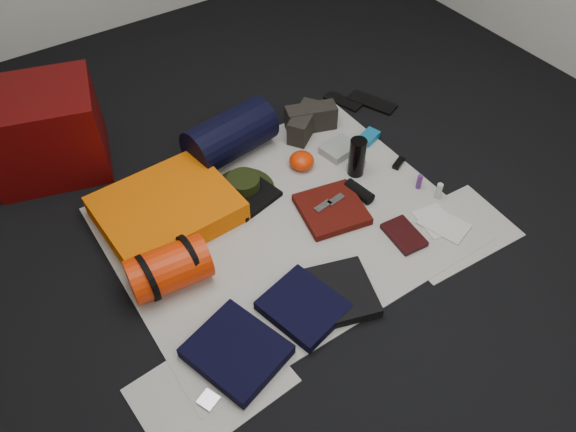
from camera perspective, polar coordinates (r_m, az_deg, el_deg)
floor at (r=2.76m, az=-0.47°, el=-0.91°), size 4.50×4.50×0.02m
newspaper_mat at (r=2.75m, az=-0.48°, el=-0.73°), size 1.60×1.30×0.01m
newspaper_sheet_front_left at (r=2.30m, az=-7.78°, el=-16.69°), size 0.61×0.44×0.00m
newspaper_sheet_front_right at (r=2.83m, az=16.32°, el=-1.51°), size 0.60×0.43×0.00m
red_cabinet at (r=3.16m, az=-23.49°, el=7.89°), size 0.66×0.60×0.46m
sleeping_pad at (r=2.80m, az=-12.21°, el=0.72°), size 0.65×0.55×0.11m
stuff_sack at (r=2.50m, az=-12.00°, el=-5.24°), size 0.37×0.24×0.20m
sack_strap_left at (r=2.48m, az=-14.09°, el=-6.14°), size 0.02×0.22×0.22m
sack_strap_right at (r=2.51m, az=-9.98°, el=-4.18°), size 0.02×0.22×0.22m
navy_duffel at (r=3.05m, az=-5.90°, el=8.16°), size 0.51×0.32×0.25m
boonie_brim at (r=2.91m, az=-4.50°, el=2.73°), size 0.38×0.38×0.01m
boonie_crown at (r=2.88m, az=-4.54°, el=3.32°), size 0.17×0.17×0.07m
hiking_boot_left at (r=3.21m, az=1.65°, el=9.45°), size 0.29×0.24×0.14m
hiking_boot_right at (r=3.25m, az=2.35°, el=9.95°), size 0.31×0.20×0.14m
flip_flop_left at (r=3.51m, az=5.62°, el=11.52°), size 0.16×0.25×0.01m
flip_flop_right at (r=3.52m, az=8.53°, el=11.34°), size 0.22×0.31×0.02m
trousers_navy_a at (r=2.32m, az=-5.25°, el=-13.51°), size 0.40×0.43×0.06m
trousers_navy_b at (r=2.42m, az=1.56°, el=-9.21°), size 0.35×0.38×0.05m
trousers_charcoal at (r=2.48m, az=5.45°, el=-7.72°), size 0.35×0.37×0.05m
black_tshirt at (r=2.87m, az=-4.08°, el=2.13°), size 0.31×0.29×0.03m
red_shirt at (r=2.79m, az=4.45°, el=0.69°), size 0.36×0.36×0.04m
orange_stuff_sack at (r=3.01m, az=1.40°, el=5.65°), size 0.16×0.16×0.09m
first_aid_pouch at (r=3.12m, az=5.21°, el=6.83°), size 0.21×0.17×0.05m
water_bottle at (r=2.95m, az=7.03°, el=5.95°), size 0.10×0.10×0.22m
speaker at (r=2.88m, az=7.25°, el=2.50°), size 0.09×0.17×0.06m
compact_camera at (r=3.03m, az=6.92°, el=5.06°), size 0.10×0.07×0.04m
cyan_case at (r=3.23m, az=8.21°, el=7.95°), size 0.14×0.11×0.04m
toiletry_purple at (r=2.97m, az=13.19°, el=3.42°), size 0.04×0.04×0.08m
toiletry_clear at (r=2.94m, az=15.07°, el=2.47°), size 0.04×0.04×0.09m
paperback_book at (r=2.73m, az=11.70°, el=-1.90°), size 0.15×0.22×0.03m
map_booklet at (r=2.84m, az=15.55°, el=-0.85°), size 0.21×0.26×0.01m
map_printout at (r=2.85m, az=14.74°, el=-0.50°), size 0.18×0.22×0.01m
sunglasses at (r=3.10m, az=11.18°, el=5.28°), size 0.10×0.07×0.02m
key_cluster at (r=2.26m, az=-8.09°, el=-18.02°), size 0.09×0.09×0.01m
tape_roll at (r=2.87m, az=-4.08°, el=3.07°), size 0.05×0.05×0.04m
energy_bar_a at (r=2.76m, az=3.58°, el=0.99°), size 0.10×0.05×0.01m
energy_bar_b at (r=2.80m, az=4.89°, el=1.65°), size 0.10×0.05×0.01m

